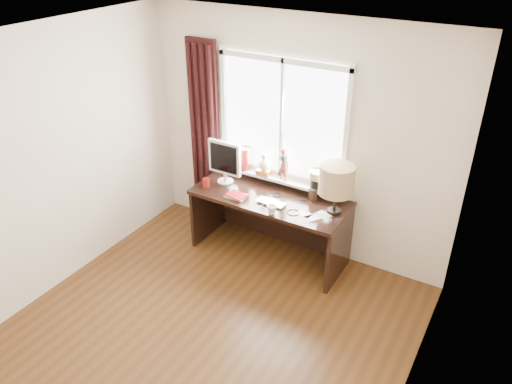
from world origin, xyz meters
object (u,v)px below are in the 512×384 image
Objects in this scene: red_cup at (206,183)px; table_lamp at (337,180)px; monitor at (225,160)px; laptop at (271,203)px; mug at (272,209)px; desk at (274,212)px.

table_lamp is at bearing 8.58° from red_cup.
table_lamp reaches higher than monitor.
table_lamp is (0.63, 0.17, 0.35)m from laptop.
laptop is at bearing -164.54° from table_lamp.
laptop is 0.75m from monitor.
table_lamp is (1.43, 0.22, 0.31)m from red_cup.
mug is 0.88m from monitor.
mug is at bearing -64.93° from desk.
mug is at bearing -58.92° from laptop.
laptop is at bearing -68.52° from desk.
laptop is 0.20m from mug.
laptop is 0.35m from desk.
laptop is 0.80m from red_cup.
monitor is 0.94× the size of table_lamp.
desk is 3.27× the size of table_lamp.
monitor is 1.31m from table_lamp.
desk is 0.94m from table_lamp.
red_cup reaches higher than laptop.
monitor reaches higher than mug.
monitor reaches higher than red_cup.
laptop reaches higher than desk.
red_cup is 0.81m from desk.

